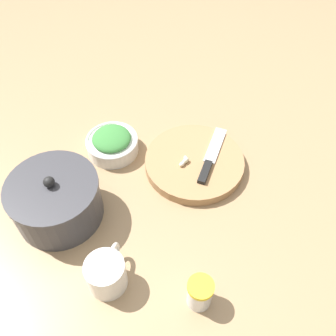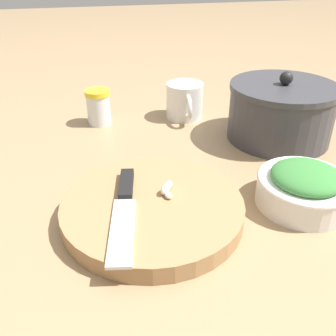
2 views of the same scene
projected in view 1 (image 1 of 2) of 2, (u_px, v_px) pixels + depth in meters
ground_plane at (164, 188)px, 1.06m from camera, size 5.00×5.00×0.00m
cutting_board at (194, 163)px, 1.10m from camera, size 0.29×0.29×0.03m
chef_knife at (211, 158)px, 1.08m from camera, size 0.23×0.07×0.01m
garlic_cloves at (184, 161)px, 1.07m from camera, size 0.05×0.03×0.02m
herb_bowl at (112, 143)px, 1.12m from camera, size 0.16×0.16×0.07m
spice_jar at (200, 293)px, 0.82m from camera, size 0.06×0.06×0.08m
coffee_mug at (107, 274)px, 0.85m from camera, size 0.13×0.09×0.09m
stock_pot at (56, 200)px, 0.95m from camera, size 0.23×0.23×0.15m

